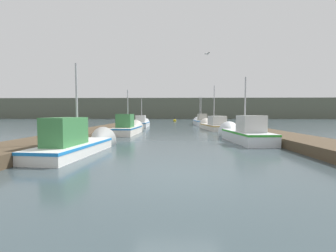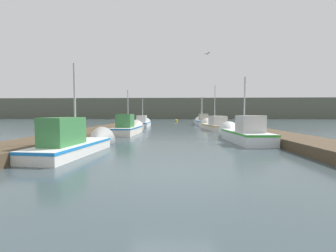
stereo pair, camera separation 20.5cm
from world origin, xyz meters
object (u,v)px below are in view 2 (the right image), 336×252
fishing_boat_5 (202,121)px  channel_buoy (176,121)px  fishing_boat_3 (214,125)px  fishing_boat_1 (242,133)px  fishing_boat_4 (143,123)px  seagull_lead (207,54)px  fishing_boat_6 (201,121)px  mooring_piling_0 (252,128)px  fishing_boat_2 (129,128)px  fishing_boat_0 (77,142)px  mooring_piling_1 (143,120)px

fishing_boat_5 → channel_buoy: 13.56m
fishing_boat_3 → fishing_boat_1: bearing=-95.6°
fishing_boat_3 → fishing_boat_4: (-8.05, 4.77, -0.02)m
fishing_boat_1 → seagull_lead: bearing=113.8°
fishing_boat_3 → fishing_boat_6: 13.44m
mooring_piling_0 → seagull_lead: (-2.79, 1.75, 5.30)m
fishing_boat_4 → fishing_boat_1: bearing=-61.3°
fishing_boat_3 → mooring_piling_0: 8.33m
fishing_boat_4 → fishing_boat_5: bearing=28.2°
fishing_boat_2 → fishing_boat_6: (7.86, 18.43, -0.07)m
mooring_piling_0 → channel_buoy: (-5.04, 30.35, -0.51)m
channel_buoy → fishing_boat_3: bearing=-80.0°
fishing_boat_6 → channel_buoy: (-4.02, 8.67, -0.21)m
fishing_boat_0 → fishing_boat_3: 16.07m
fishing_boat_6 → channel_buoy: bearing=110.5°
fishing_boat_0 → mooring_piling_1: 24.12m
channel_buoy → seagull_lead: bearing=-85.5°
fishing_boat_2 → mooring_piling_1: size_ratio=4.25×
fishing_boat_5 → mooring_piling_1: size_ratio=4.63×
channel_buoy → mooring_piling_1: bearing=-112.5°
channel_buoy → seagull_lead: size_ratio=2.12×
mooring_piling_0 → mooring_piling_1: size_ratio=1.04×
mooring_piling_0 → channel_buoy: bearing=99.4°
mooring_piling_0 → channel_buoy: mooring_piling_0 is taller
fishing_boat_2 → fishing_boat_1: bearing=-29.1°
fishing_boat_3 → fishing_boat_5: fishing_boat_3 is taller
mooring_piling_0 → fishing_boat_1: bearing=-127.2°
fishing_boat_5 → seagull_lead: seagull_lead is taller
fishing_boat_5 → seagull_lead: bearing=-96.5°
mooring_piling_1 → fishing_boat_4: bearing=-81.7°
fishing_boat_3 → mooring_piling_1: size_ratio=4.88×
fishing_boat_2 → fishing_boat_5: size_ratio=0.92×
fishing_boat_0 → fishing_boat_2: 8.95m
fishing_boat_1 → mooring_piling_0: size_ratio=4.15×
channel_buoy → fishing_boat_0: bearing=-96.5°
fishing_boat_2 → channel_buoy: fishing_boat_2 is taller
fishing_boat_1 → mooring_piling_0: 1.85m
seagull_lead → mooring_piling_0: bearing=-156.5°
fishing_boat_4 → seagull_lead: 14.10m
fishing_boat_6 → seagull_lead: seagull_lead is taller
fishing_boat_3 → mooring_piling_1: (-8.84, 10.16, 0.21)m
fishing_boat_5 → mooring_piling_0: bearing=-86.8°
fishing_boat_0 → fishing_boat_6: bearing=78.6°
fishing_boat_3 → mooring_piling_1: fishing_boat_3 is taller
mooring_piling_1 → fishing_boat_6: bearing=20.0°
fishing_boat_3 → seagull_lead: seagull_lead is taller
fishing_boat_6 → mooring_piling_1: fishing_boat_6 is taller
mooring_piling_0 → fishing_boat_6: bearing=92.7°
fishing_boat_0 → fishing_boat_4: (-0.05, 18.71, -0.01)m
fishing_boat_5 → mooring_piling_1: bearing=171.4°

